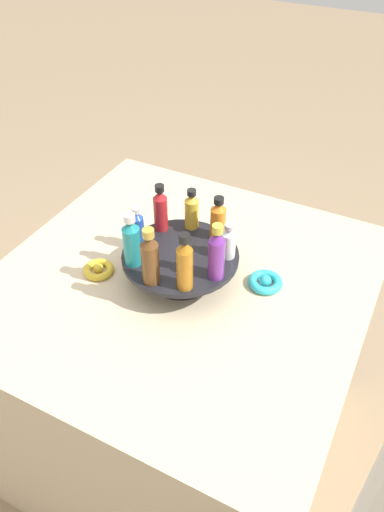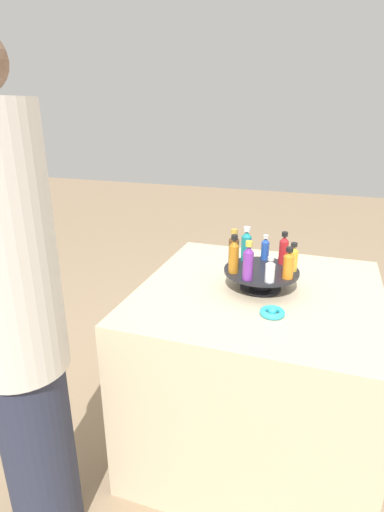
# 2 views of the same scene
# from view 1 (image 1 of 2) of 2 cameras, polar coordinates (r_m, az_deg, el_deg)

# --- Properties ---
(ground_plane) EXTENTS (12.00, 12.00, 0.00)m
(ground_plane) POSITION_cam_1_polar(r_m,az_deg,el_deg) (1.90, -0.93, -19.78)
(ground_plane) COLOR #997F60
(party_table) EXTENTS (0.94, 0.94, 0.76)m
(party_table) POSITION_cam_1_polar(r_m,az_deg,el_deg) (1.58, -1.08, -12.82)
(party_table) COLOR beige
(party_table) RESTS_ON ground_plane
(display_stand) EXTENTS (0.29, 0.29, 0.08)m
(display_stand) POSITION_cam_1_polar(r_m,az_deg,el_deg) (1.26, -1.32, -0.67)
(display_stand) COLOR black
(display_stand) RESTS_ON party_table
(bottle_brown) EXTENTS (0.04, 0.04, 0.15)m
(bottle_brown) POSITION_cam_1_polar(r_m,az_deg,el_deg) (1.12, -4.82, -0.27)
(bottle_brown) COLOR brown
(bottle_brown) RESTS_ON display_stand
(bottle_amber) EXTENTS (0.04, 0.04, 0.15)m
(bottle_amber) POSITION_cam_1_polar(r_m,az_deg,el_deg) (1.11, -0.85, -0.88)
(bottle_amber) COLOR #AD6B19
(bottle_amber) RESTS_ON display_stand
(bottle_purple) EXTENTS (0.04, 0.04, 0.15)m
(bottle_purple) POSITION_cam_1_polar(r_m,az_deg,el_deg) (1.14, 2.82, 0.25)
(bottle_purple) COLOR #702D93
(bottle_purple) RESTS_ON display_stand
(bottle_clear) EXTENTS (0.04, 0.04, 0.10)m
(bottle_clear) POSITION_cam_1_polar(r_m,az_deg,el_deg) (1.21, 4.19, 1.61)
(bottle_clear) COLOR silver
(bottle_clear) RESTS_ON display_stand
(bottle_orange) EXTENTS (0.04, 0.04, 0.12)m
(bottle_orange) POSITION_cam_1_polar(r_m,az_deg,el_deg) (1.26, 3.00, 4.20)
(bottle_orange) COLOR orange
(bottle_orange) RESTS_ON display_stand
(bottle_gold) EXTENTS (0.04, 0.04, 0.11)m
(bottle_gold) POSITION_cam_1_polar(r_m,az_deg,el_deg) (1.30, -0.04, 5.26)
(bottle_gold) COLOR gold
(bottle_gold) RESTS_ON display_stand
(bottle_red) EXTENTS (0.04, 0.04, 0.13)m
(bottle_red) POSITION_cam_1_polar(r_m,az_deg,el_deg) (1.29, -3.62, 5.35)
(bottle_red) COLOR #B21E23
(bottle_red) RESTS_ON display_stand
(bottle_blue) EXTENTS (0.03, 0.03, 0.11)m
(bottle_blue) POSITION_cam_1_polar(r_m,az_deg,el_deg) (1.25, -6.27, 3.34)
(bottle_blue) COLOR #234CAD
(bottle_blue) RESTS_ON display_stand
(bottle_teal) EXTENTS (0.04, 0.04, 0.14)m
(bottle_teal) POSITION_cam_1_polar(r_m,az_deg,el_deg) (1.18, -6.91, 1.67)
(bottle_teal) COLOR teal
(bottle_teal) RESTS_ON display_stand
(ribbon_bow_teal) EXTENTS (0.09, 0.09, 0.03)m
(ribbon_bow_teal) POSITION_cam_1_polar(r_m,az_deg,el_deg) (1.28, 8.39, -2.95)
(ribbon_bow_teal) COLOR #2DB7CC
(ribbon_bow_teal) RESTS_ON party_table
(ribbon_bow_gold) EXTENTS (0.08, 0.08, 0.03)m
(ribbon_bow_gold) POSITION_cam_1_polar(r_m,az_deg,el_deg) (1.33, -10.63, -1.51)
(ribbon_bow_gold) COLOR gold
(ribbon_bow_gold) RESTS_ON party_table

